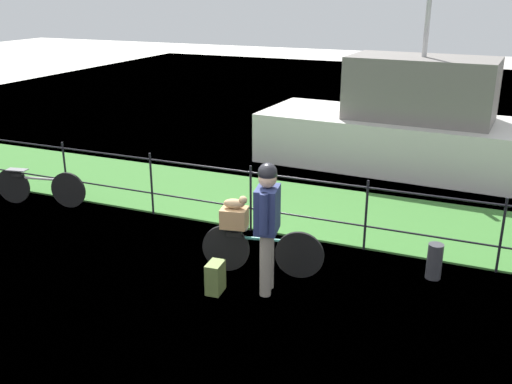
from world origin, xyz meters
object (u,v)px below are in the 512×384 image
(terrier_dog, at_px, (236,203))
(backpack_on_paving, at_px, (215,278))
(cyclist_person, at_px, (267,217))
(moored_boat_near, at_px, (417,129))
(bicycle_main, at_px, (261,250))
(mooring_bollard, at_px, (434,261))
(bicycle_parked, at_px, (39,187))
(wooden_crate, at_px, (234,218))

(terrier_dog, bearing_deg, backpack_on_paving, -90.45)
(cyclist_person, bearing_deg, moored_boat_near, 81.81)
(cyclist_person, bearing_deg, backpack_on_paving, -154.86)
(bicycle_main, xyz_separation_m, terrier_dog, (-0.33, -0.06, 0.64))
(mooring_bollard, bearing_deg, bicycle_parked, 179.18)
(backpack_on_paving, bearing_deg, terrier_dog, 174.57)
(bicycle_main, bearing_deg, wooden_crate, -168.84)
(cyclist_person, bearing_deg, bicycle_parked, 165.12)
(wooden_crate, bearing_deg, bicycle_parked, 167.43)
(mooring_bollard, xyz_separation_m, moored_boat_near, (-1.00, 4.93, 0.60))
(bicycle_parked, distance_m, moored_boat_near, 7.48)
(backpack_on_paving, distance_m, bicycle_parked, 4.50)
(mooring_bollard, bearing_deg, backpack_on_paving, -149.44)
(bicycle_parked, height_order, moored_boat_near, moored_boat_near)
(wooden_crate, distance_m, bicycle_parked, 4.33)
(backpack_on_paving, distance_m, mooring_bollard, 2.86)
(terrier_dog, height_order, backpack_on_paving, terrier_dog)
(mooring_bollard, relative_size, moored_boat_near, 0.07)
(bicycle_main, distance_m, wooden_crate, 0.56)
(wooden_crate, xyz_separation_m, bicycle_parked, (-4.21, 0.94, -0.44))
(wooden_crate, relative_size, moored_boat_near, 0.05)
(terrier_dog, bearing_deg, moored_boat_near, 75.82)
(bicycle_main, bearing_deg, bicycle_parked, 169.20)
(bicycle_main, distance_m, moored_boat_near, 5.84)
(terrier_dog, distance_m, bicycle_parked, 4.38)
(cyclist_person, bearing_deg, wooden_crate, 150.55)
(terrier_dog, distance_m, backpack_on_paving, 1.00)
(bicycle_parked, bearing_deg, terrier_dog, -12.43)
(wooden_crate, xyz_separation_m, mooring_bollard, (2.48, 0.84, -0.53))
(terrier_dog, xyz_separation_m, bicycle_parked, (-4.23, 0.93, -0.65))
(bicycle_main, xyz_separation_m, cyclist_person, (0.25, -0.41, 0.66))
(bicycle_main, xyz_separation_m, mooring_bollard, (2.13, 0.77, -0.10))
(bicycle_main, xyz_separation_m, bicycle_parked, (-4.56, 0.87, -0.01))
(cyclist_person, distance_m, mooring_bollard, 2.35)
(wooden_crate, xyz_separation_m, backpack_on_paving, (0.02, -0.61, -0.57))
(bicycle_main, relative_size, bicycle_parked, 0.97)
(terrier_dog, bearing_deg, cyclist_person, -30.83)
(bicycle_main, bearing_deg, moored_boat_near, 78.77)
(moored_boat_near, bearing_deg, mooring_bollard, -78.51)
(bicycle_main, bearing_deg, terrier_dog, -168.84)
(wooden_crate, bearing_deg, bicycle_main, 11.16)
(cyclist_person, height_order, bicycle_parked, cyclist_person)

